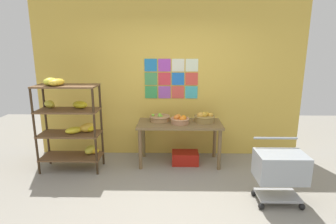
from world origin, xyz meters
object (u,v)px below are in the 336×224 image
(display_table, at_px, (180,128))
(produce_crate_under_table, at_px, (185,158))
(shopping_cart, at_px, (280,169))
(fruit_basket_back_right, at_px, (204,118))
(fruit_basket_centre, at_px, (160,118))
(fruit_basket_right, at_px, (180,120))
(banana_shelf_unit, at_px, (72,121))

(display_table, height_order, produce_crate_under_table, display_table)
(shopping_cart, bearing_deg, fruit_basket_back_right, 123.36)
(produce_crate_under_table, bearing_deg, shopping_cart, -46.29)
(fruit_basket_back_right, distance_m, produce_crate_under_table, 0.77)
(fruit_basket_centre, bearing_deg, shopping_cart, -40.34)
(display_table, height_order, fruit_basket_right, fruit_basket_right)
(fruit_basket_centre, relative_size, fruit_basket_right, 1.11)
(fruit_basket_back_right, height_order, fruit_basket_right, fruit_basket_back_right)
(fruit_basket_back_right, bearing_deg, fruit_basket_right, -165.77)
(fruit_basket_centre, bearing_deg, fruit_basket_back_right, -4.41)
(display_table, relative_size, fruit_basket_right, 4.41)
(fruit_basket_centre, distance_m, fruit_basket_right, 0.38)
(fruit_basket_centre, height_order, shopping_cart, fruit_basket_centre)
(fruit_basket_right, relative_size, shopping_cart, 0.39)
(banana_shelf_unit, distance_m, shopping_cart, 3.16)
(shopping_cart, bearing_deg, fruit_basket_centre, 140.53)
(fruit_basket_centre, height_order, produce_crate_under_table, fruit_basket_centre)
(fruit_basket_centre, xyz_separation_m, fruit_basket_right, (0.35, -0.17, 0.01))
(fruit_basket_back_right, distance_m, fruit_basket_right, 0.44)
(banana_shelf_unit, height_order, fruit_basket_right, banana_shelf_unit)
(produce_crate_under_table, bearing_deg, display_table, 159.37)
(fruit_basket_centre, bearing_deg, fruit_basket_right, -25.62)
(fruit_basket_right, height_order, produce_crate_under_table, fruit_basket_right)
(display_table, relative_size, produce_crate_under_table, 3.13)
(display_table, bearing_deg, banana_shelf_unit, -171.71)
(banana_shelf_unit, relative_size, display_table, 1.07)
(display_table, distance_m, fruit_basket_back_right, 0.46)
(fruit_basket_right, xyz_separation_m, shopping_cart, (1.24, -1.19, -0.32))
(banana_shelf_unit, bearing_deg, shopping_cart, -18.27)
(produce_crate_under_table, relative_size, shopping_cart, 0.56)
(fruit_basket_centre, bearing_deg, banana_shelf_unit, -165.32)
(banana_shelf_unit, height_order, shopping_cart, banana_shelf_unit)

